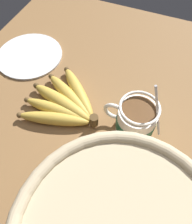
{
  "coord_description": "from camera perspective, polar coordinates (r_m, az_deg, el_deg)",
  "views": [
    {
      "loc": [
        -4.43,
        25.46,
        49.27
      ],
      "look_at": [
        5.78,
        0.73,
        7.84
      ],
      "focal_mm": 35.0,
      "sensor_mm": 36.0,
      "label": 1
    }
  ],
  "objects": [
    {
      "name": "small_plate",
      "position": [
        0.7,
        -16.96,
        13.99
      ],
      "size": [
        19.23,
        19.23,
        0.6
      ],
      "color": "silver",
      "rests_on": "table"
    },
    {
      "name": "coffee_mug",
      "position": [
        0.49,
        10.31,
        -2.0
      ],
      "size": [
        13.7,
        8.81,
        16.52
      ],
      "color": "white",
      "rests_on": "table"
    },
    {
      "name": "table",
      "position": [
        0.54,
        6.0,
        -4.78
      ],
      "size": [
        95.56,
        95.56,
        3.84
      ],
      "color": "brown",
      "rests_on": "ground"
    },
    {
      "name": "banana_bunch",
      "position": [
        0.54,
        -8.13,
        2.31
      ],
      "size": [
        19.8,
        20.12,
        4.03
      ],
      "color": "#4C381E",
      "rests_on": "table"
    }
  ]
}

